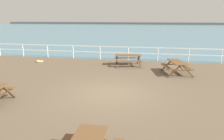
# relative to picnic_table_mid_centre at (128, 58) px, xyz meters

# --- Properties ---
(ground_plane) EXTENTS (30.00, 24.00, 0.20)m
(ground_plane) POSITION_rel_picnic_table_mid_centre_xyz_m (-0.21, -5.76, -0.68)
(ground_plane) COLOR brown
(sea_band) EXTENTS (142.00, 90.00, 0.01)m
(sea_band) POSITION_rel_picnic_table_mid_centre_xyz_m (-0.21, 46.99, -0.58)
(sea_band) COLOR teal
(sea_band) RESTS_ON ground
(distant_shoreline) EXTENTS (142.00, 6.00, 1.80)m
(distant_shoreline) POSITION_rel_picnic_table_mid_centre_xyz_m (-0.21, 89.99, -0.58)
(distant_shoreline) COLOR #4C4C47
(distant_shoreline) RESTS_ON ground
(seaward_railing) EXTENTS (23.07, 0.07, 1.08)m
(seaward_railing) POSITION_rel_picnic_table_mid_centre_xyz_m (-0.21, 1.99, 0.18)
(seaward_railing) COLOR white
(seaward_railing) RESTS_ON ground
(picnic_table_mid_centre) EXTENTS (2.07, 1.84, 0.80)m
(picnic_table_mid_centre) POSITION_rel_picnic_table_mid_centre_xyz_m (0.00, 0.00, 0.00)
(picnic_table_mid_centre) COLOR brown
(picnic_table_mid_centre) RESTS_ON ground
(picnic_table_far_left) EXTENTS (1.86, 2.08, 0.80)m
(picnic_table_far_left) POSITION_rel_picnic_table_mid_centre_xyz_m (3.14, -1.74, 0.00)
(picnic_table_far_left) COLOR brown
(picnic_table_far_left) RESTS_ON ground
(rope_coil) EXTENTS (0.55, 0.55, 0.11)m
(rope_coil) POSITION_rel_picnic_table_mid_centre_xyz_m (-6.80, 0.01, -0.53)
(rope_coil) COLOR tan
(rope_coil) RESTS_ON ground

